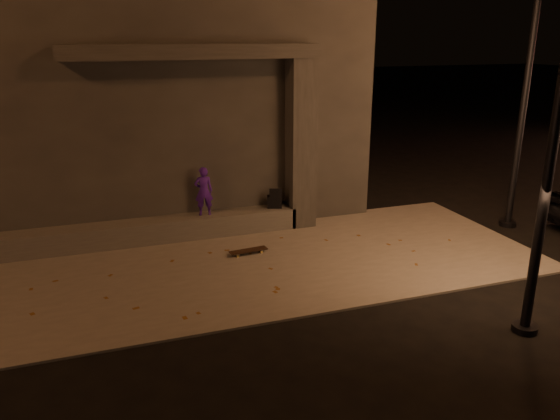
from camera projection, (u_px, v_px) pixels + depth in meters
name	position (u px, v px, depth m)	size (l,w,h in m)	color
ground	(284.00, 315.00, 8.35)	(120.00, 120.00, 0.00)	black
sidewalk	(248.00, 264.00, 10.14)	(11.00, 4.40, 0.04)	slate
building	(155.00, 99.00, 13.08)	(9.00, 5.10, 5.22)	#353230
ledge	(154.00, 230.00, 11.17)	(6.00, 0.55, 0.45)	#56544E
column	(301.00, 145.00, 11.69)	(0.55, 0.55, 3.60)	#353230
canopy	(194.00, 51.00, 10.45)	(5.00, 0.70, 0.28)	#353230
skateboarder	(204.00, 191.00, 11.27)	(0.37, 0.25, 1.03)	#411690
backpack	(274.00, 201.00, 11.87)	(0.36, 0.29, 0.45)	black
skateboard	(248.00, 251.00, 10.54)	(0.76, 0.27, 0.08)	black
street_lamp_2	(535.00, 24.00, 10.92)	(0.36, 0.36, 7.61)	black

